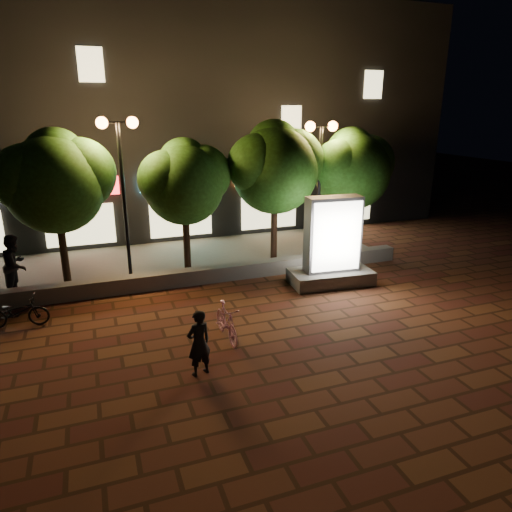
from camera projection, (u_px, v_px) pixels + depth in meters
name	position (u px, v px, depth m)	size (l,w,h in m)	color
ground	(214.00, 340.00, 11.41)	(80.00, 80.00, 0.00)	#542F1A
retaining_wall	(182.00, 278.00, 14.91)	(16.00, 0.45, 0.50)	#615F5A
sidewalk	(169.00, 261.00, 17.21)	(16.00, 5.00, 0.08)	#615F5A
building_block	(139.00, 119.00, 21.49)	(28.00, 8.12, 11.30)	black
tree_left	(56.00, 178.00, 14.12)	(3.60, 3.00, 4.89)	black
tree_mid	(185.00, 179.00, 15.49)	(3.24, 2.70, 4.50)	black
tree_right	(276.00, 165.00, 16.46)	(3.72, 3.10, 5.07)	black
tree_far_right	(353.00, 167.00, 17.56)	(3.48, 2.90, 4.76)	black
street_lamp_left	(120.00, 158.00, 14.33)	(1.26, 0.36, 5.18)	black
street_lamp_right	(320.00, 155.00, 16.65)	(1.26, 0.36, 4.98)	black
ad_kiosk	(332.00, 249.00, 14.81)	(2.76, 1.54, 2.88)	#615F5A
scooter_pink	(226.00, 322.00, 11.34)	(0.44, 1.56, 0.94)	pink
rider	(199.00, 343.00, 9.75)	(0.55, 0.36, 1.51)	black
scooter_parked	(17.00, 312.00, 12.02)	(0.55, 1.58, 0.83)	black
pedestrian	(16.00, 265.00, 13.75)	(0.92, 0.71, 1.89)	black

